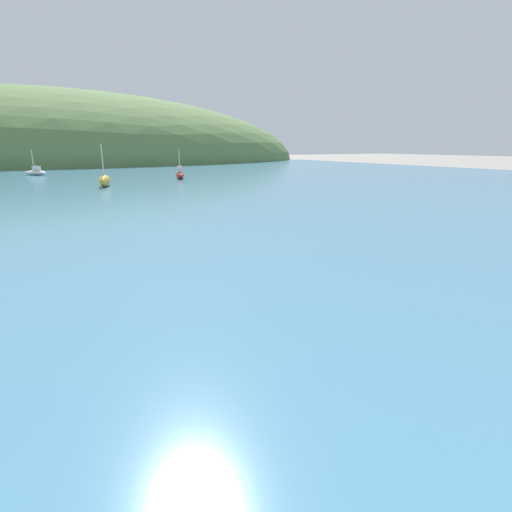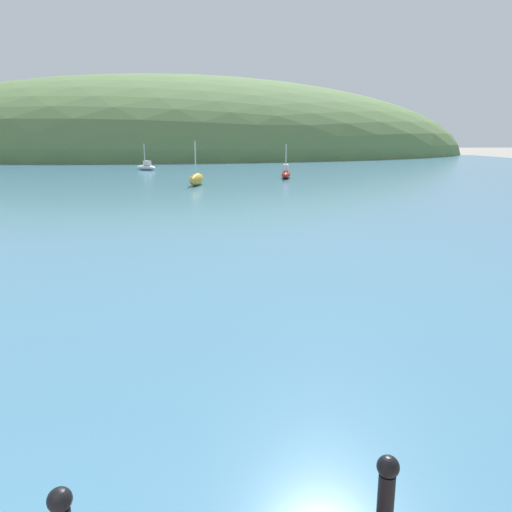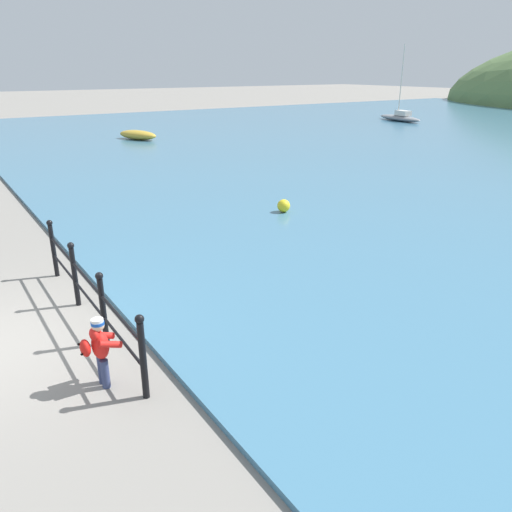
# 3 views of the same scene
# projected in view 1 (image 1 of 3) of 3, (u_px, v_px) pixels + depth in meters

# --- Properties ---
(water) EXTENTS (80.00, 60.00, 0.10)m
(water) POSITION_uv_depth(u_px,v_px,m) (57.00, 182.00, 26.61)
(water) COLOR teal
(water) RESTS_ON ground
(far_hillside) EXTENTS (82.40, 45.32, 20.74)m
(far_hillside) POSITION_uv_depth(u_px,v_px,m) (43.00, 163.00, 59.16)
(far_hillside) COLOR #567542
(far_hillside) RESTS_ON ground
(boat_nearest_quay) EXTENTS (1.07, 2.15, 2.12)m
(boat_nearest_quay) POSITION_uv_depth(u_px,v_px,m) (180.00, 174.00, 29.06)
(boat_nearest_quay) COLOR maroon
(boat_nearest_quay) RESTS_ON water
(boat_far_right) EXTENTS (1.15, 2.21, 2.37)m
(boat_far_right) POSITION_uv_depth(u_px,v_px,m) (105.00, 181.00, 23.31)
(boat_far_right) COLOR gold
(boat_far_right) RESTS_ON water
(boat_white_sailboat) EXTENTS (1.91, 1.90, 2.01)m
(boat_white_sailboat) POSITION_uv_depth(u_px,v_px,m) (36.00, 172.00, 32.38)
(boat_white_sailboat) COLOR silver
(boat_white_sailboat) RESTS_ON water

